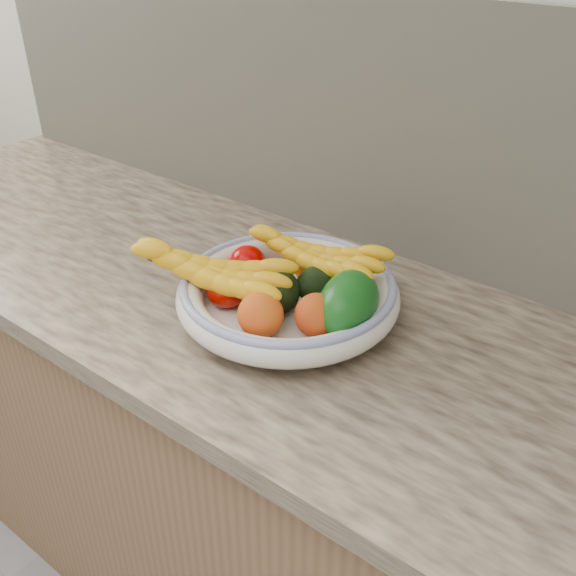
# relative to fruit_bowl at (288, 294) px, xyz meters

# --- Properties ---
(kitchen_counter) EXTENTS (2.44, 0.66, 1.40)m
(kitchen_counter) POSITION_rel_fruit_bowl_xyz_m (0.00, 0.03, -0.48)
(kitchen_counter) COLOR brown
(kitchen_counter) RESTS_ON ground
(fruit_bowl) EXTENTS (0.39, 0.39, 0.08)m
(fruit_bowl) POSITION_rel_fruit_bowl_xyz_m (0.00, 0.00, 0.00)
(fruit_bowl) COLOR white
(fruit_bowl) RESTS_ON kitchen_counter
(clementine_back_left) EXTENTS (0.06, 0.06, 0.04)m
(clementine_back_left) POSITION_rel_fruit_bowl_xyz_m (-0.04, 0.11, 0.01)
(clementine_back_left) COLOR #E45004
(clementine_back_left) RESTS_ON fruit_bowl
(clementine_back_right) EXTENTS (0.06, 0.06, 0.05)m
(clementine_back_right) POSITION_rel_fruit_bowl_xyz_m (0.03, 0.11, 0.01)
(clementine_back_right) COLOR #F05B05
(clementine_back_right) RESTS_ON fruit_bowl
(clementine_back_mid) EXTENTS (0.07, 0.07, 0.05)m
(clementine_back_mid) POSITION_rel_fruit_bowl_xyz_m (-0.01, 0.08, 0.01)
(clementine_back_mid) COLOR #F56105
(clementine_back_mid) RESTS_ON fruit_bowl
(clementine_extra) EXTENTS (0.05, 0.05, 0.04)m
(clementine_extra) POSITION_rel_fruit_bowl_xyz_m (0.03, 0.10, 0.01)
(clementine_extra) COLOR #F26005
(clementine_extra) RESTS_ON fruit_bowl
(tomato_left) EXTENTS (0.08, 0.08, 0.06)m
(tomato_left) POSITION_rel_fruit_bowl_xyz_m (-0.11, 0.02, 0.01)
(tomato_left) COLOR #BC0200
(tomato_left) RESTS_ON fruit_bowl
(tomato_near_left) EXTENTS (0.09, 0.09, 0.07)m
(tomato_near_left) POSITION_rel_fruit_bowl_xyz_m (-0.08, -0.07, 0.01)
(tomato_near_left) COLOR #A50800
(tomato_near_left) RESTS_ON fruit_bowl
(avocado_center) EXTENTS (0.10, 0.11, 0.06)m
(avocado_center) POSITION_rel_fruit_bowl_xyz_m (0.00, -0.02, 0.02)
(avocado_center) COLOR black
(avocado_center) RESTS_ON fruit_bowl
(avocado_right) EXTENTS (0.11, 0.12, 0.07)m
(avocado_right) POSITION_rel_fruit_bowl_xyz_m (0.04, 0.05, 0.02)
(avocado_right) COLOR black
(avocado_right) RESTS_ON fruit_bowl
(green_mango) EXTENTS (0.15, 0.17, 0.13)m
(green_mango) POSITION_rel_fruit_bowl_xyz_m (0.12, 0.00, 0.03)
(green_mango) COLOR #0E4D12
(green_mango) RESTS_ON fruit_bowl
(peach_front) EXTENTS (0.09, 0.09, 0.08)m
(peach_front) POSITION_rel_fruit_bowl_xyz_m (0.02, -0.10, 0.02)
(peach_front) COLOR orange
(peach_front) RESTS_ON fruit_bowl
(peach_right) EXTENTS (0.09, 0.09, 0.07)m
(peach_right) POSITION_rel_fruit_bowl_xyz_m (0.09, -0.05, 0.02)
(peach_right) COLOR orange
(peach_right) RESTS_ON fruit_bowl
(banana_bunch_back) EXTENTS (0.29, 0.14, 0.08)m
(banana_bunch_back) POSITION_rel_fruit_bowl_xyz_m (0.01, 0.07, 0.04)
(banana_bunch_back) COLOR yellow
(banana_bunch_back) RESTS_ON fruit_bowl
(banana_bunch_front) EXTENTS (0.33, 0.22, 0.08)m
(banana_bunch_front) POSITION_rel_fruit_bowl_xyz_m (-0.11, -0.08, 0.03)
(banana_bunch_front) COLOR yellow
(banana_bunch_front) RESTS_ON fruit_bowl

